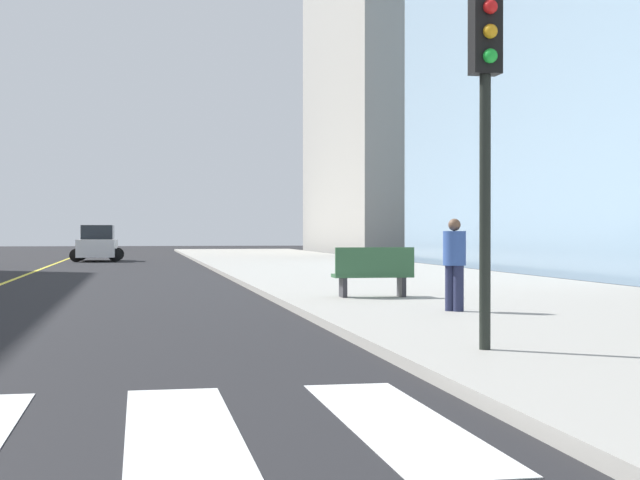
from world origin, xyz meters
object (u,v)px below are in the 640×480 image
(traffic_light_near_corner, at_px, (486,98))
(park_bench, at_px, (373,273))
(pedestrian_waiting_east, at_px, (454,260))
(car_white_second, at_px, (98,244))

(traffic_light_near_corner, xyz_separation_m, park_bench, (0.95, 9.68, -2.58))
(park_bench, relative_size, pedestrian_waiting_east, 1.06)
(car_white_second, bearing_deg, pedestrian_waiting_east, 103.20)
(car_white_second, xyz_separation_m, pedestrian_waiting_east, (7.95, -37.79, 0.16))
(car_white_second, xyz_separation_m, park_bench, (7.40, -33.76, -0.24))
(traffic_light_near_corner, relative_size, pedestrian_waiting_east, 2.58)
(car_white_second, distance_m, traffic_light_near_corner, 43.98)
(park_bench, distance_m, pedestrian_waiting_east, 4.09)
(traffic_light_near_corner, relative_size, park_bench, 2.44)
(traffic_light_near_corner, distance_m, pedestrian_waiting_east, 6.24)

